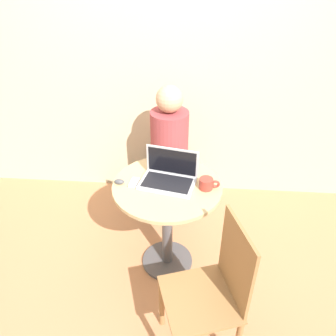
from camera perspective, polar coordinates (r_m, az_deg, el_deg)
ground_plane at (r=2.73m, az=-0.11°, el=-15.87°), size 12.00×12.00×0.00m
back_wall at (r=2.92m, az=1.57°, el=18.13°), size 7.00×0.05×2.60m
round_table at (r=2.33m, az=-0.12°, el=-6.79°), size 0.74×0.74×0.76m
laptop at (r=2.20m, az=0.18°, el=-1.46°), size 0.40×0.30×0.22m
cell_phone at (r=2.22m, az=-5.94°, el=-2.53°), size 0.07×0.11×0.02m
computer_mouse at (r=2.23m, az=-8.49°, el=-2.35°), size 0.07×0.04×0.03m
coffee_cup at (r=2.17m, az=6.77°, el=-2.72°), size 0.14×0.09×0.08m
chair_empty at (r=1.97m, az=7.70°, el=-20.65°), size 0.51×0.51×0.95m
person_seated at (r=2.89m, az=0.48°, el=1.17°), size 0.36×0.51×1.23m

